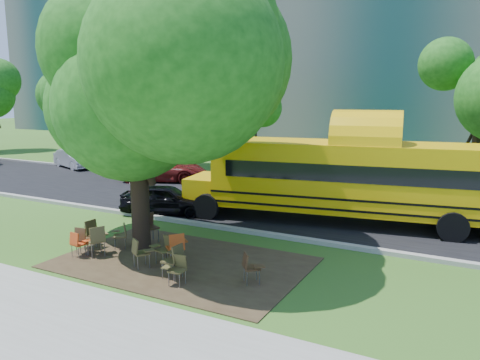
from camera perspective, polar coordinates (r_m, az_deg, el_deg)
The scene contains 30 objects.
ground at distance 14.62m, azimuth -9.27°, elevation -8.71°, with size 160.00×160.00×0.00m, color #305219.
sidewalk at distance 11.35m, azimuth -25.21°, elevation -15.24°, with size 60.00×4.00×0.04m, color gray.
dirt_patch at distance 13.68m, azimuth -7.16°, elevation -9.94°, with size 7.00×4.50×0.03m, color #382819.
asphalt_road at distance 20.40m, azimuth 2.65°, elevation -3.05°, with size 80.00×8.00×0.04m, color black.
kerb_near at distance 16.97m, azimuth -3.15°, elevation -5.65°, with size 80.00×0.25×0.14m, color gray.
kerb_far at distance 24.08m, azimuth 6.82°, elevation -0.92°, with size 80.00×0.25×0.14m, color gray.
building_main at distance 50.15m, azimuth 8.92°, elevation 17.38°, with size 38.00×16.00×22.00m, color #5E5D5A.
building_left at distance 69.15m, azimuth -14.90°, elevation 14.35°, with size 26.00×14.00×20.00m, color #5E5D5A.
bg_tree_0 at distance 31.49m, azimuth -12.77°, elevation 9.77°, with size 5.20×5.20×7.18m.
bg_tree_1 at distance 38.51m, azimuth -20.09°, elevation 10.68°, with size 6.00×6.00×8.40m.
bg_tree_2 at distance 30.13m, azimuth 1.41°, elevation 9.32°, with size 4.80×4.80×6.62m.
main_tree at distance 14.33m, azimuth -12.62°, elevation 11.57°, with size 7.20×7.20×8.72m.
school_bus at distance 17.65m, azimuth 14.57°, elevation 0.26°, with size 12.62×4.55×3.03m.
chair_0 at distance 14.86m, azimuth -18.50°, elevation -6.66°, with size 0.57×0.54×0.86m.
chair_1 at distance 14.62m, azimuth -19.12°, elevation -7.15°, with size 0.55×0.46×0.79m.
chair_2 at distance 14.49m, azimuth -17.00°, elevation -6.75°, with size 0.63×0.80×0.96m.
chair_3 at distance 13.49m, azimuth -9.16°, elevation -8.04°, with size 0.64×0.50×0.83m.
chair_4 at distance 13.27m, azimuth -12.11°, elevation -8.40°, with size 0.72×0.57×0.85m.
chair_5 at distance 12.03m, azimuth -7.68°, elevation -10.46°, with size 0.52×0.50×0.78m.
chair_6 at distance 12.38m, azimuth -7.98°, elevation -9.34°, with size 0.56×0.62×0.95m.
chair_7 at distance 11.96m, azimuth 1.24°, elevation -10.34°, with size 0.71×0.56×0.83m.
chair_8 at distance 15.37m, azimuth -17.94°, elevation -5.88°, with size 0.55×0.62×0.93m.
chair_9 at distance 15.11m, azimuth -14.27°, elevation -6.30°, with size 0.68×0.54×0.80m.
chair_10 at distance 15.49m, azimuth -11.09°, elevation -5.36°, with size 0.62×0.79×0.97m.
chair_11 at distance 13.37m, azimuth -7.72°, elevation -7.87°, with size 0.64×0.81×0.94m.
black_car at distance 18.97m, azimuth -9.01°, elevation -2.37°, with size 1.44×3.58×1.22m, color black.
bg_car_silver at distance 32.51m, azimuth -19.54°, elevation 2.47°, with size 1.33×3.83×1.26m, color #ABAAB0.
bg_car_red at distance 26.29m, azimuth -9.20°, elevation 1.27°, with size 2.19×4.74×1.32m, color #56100E.
pedestrian_a at distance 34.14m, azimuth -19.44°, elevation 3.17°, with size 0.61×0.40×1.66m, color navy.
pedestrian_b at distance 37.92m, azimuth -19.90°, elevation 3.93°, with size 0.89×0.70×1.84m, color #736345.
Camera 1 is at (8.43, -10.97, 4.73)m, focal length 35.00 mm.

